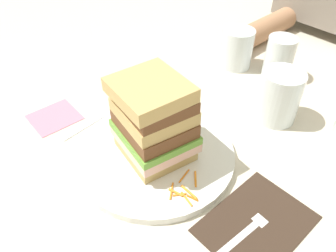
# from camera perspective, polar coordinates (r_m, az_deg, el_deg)

# --- Properties ---
(ground_plane) EXTENTS (3.00, 3.00, 0.00)m
(ground_plane) POSITION_cam_1_polar(r_m,az_deg,el_deg) (0.58, -1.31, -5.31)
(ground_plane) COLOR beige
(main_plate) EXTENTS (0.27, 0.27, 0.01)m
(main_plate) POSITION_cam_1_polar(r_m,az_deg,el_deg) (0.58, -2.19, -4.80)
(main_plate) COLOR white
(main_plate) RESTS_ON ground_plane
(sandwich) EXTENTS (0.14, 0.13, 0.14)m
(sandwich) POSITION_cam_1_polar(r_m,az_deg,el_deg) (0.53, -2.47, 0.94)
(sandwich) COLOR tan
(sandwich) RESTS_ON main_plate
(carrot_shred_0) EXTENTS (0.03, 0.01, 0.00)m
(carrot_shred_0) POSITION_cam_1_polar(r_m,az_deg,el_deg) (0.64, -5.37, 1.46)
(carrot_shred_0) COLOR orange
(carrot_shred_0) RESTS_ON main_plate
(carrot_shred_1) EXTENTS (0.00, 0.03, 0.00)m
(carrot_shred_1) POSITION_cam_1_polar(r_m,az_deg,el_deg) (0.63, -8.12, 0.45)
(carrot_shred_1) COLOR orange
(carrot_shred_1) RESTS_ON main_plate
(carrot_shred_2) EXTENTS (0.02, 0.03, 0.00)m
(carrot_shred_2) POSITION_cam_1_polar(r_m,az_deg,el_deg) (0.64, -7.05, 1.29)
(carrot_shred_2) COLOR orange
(carrot_shred_2) RESTS_ON main_plate
(carrot_shred_3) EXTENTS (0.03, 0.00, 0.00)m
(carrot_shred_3) POSITION_cam_1_polar(r_m,az_deg,el_deg) (0.64, -5.79, 1.03)
(carrot_shred_3) COLOR orange
(carrot_shred_3) RESTS_ON main_plate
(carrot_shred_4) EXTENTS (0.02, 0.01, 0.00)m
(carrot_shred_4) POSITION_cam_1_polar(r_m,az_deg,el_deg) (0.62, -4.98, 0.07)
(carrot_shred_4) COLOR orange
(carrot_shred_4) RESTS_ON main_plate
(carrot_shred_5) EXTENTS (0.02, 0.01, 0.00)m
(carrot_shred_5) POSITION_cam_1_polar(r_m,az_deg,el_deg) (0.52, 1.34, -11.26)
(carrot_shred_5) COLOR orange
(carrot_shred_5) RESTS_ON main_plate
(carrot_shred_6) EXTENTS (0.02, 0.03, 0.00)m
(carrot_shred_6) POSITION_cam_1_polar(r_m,az_deg,el_deg) (0.52, 0.61, -11.03)
(carrot_shred_6) COLOR orange
(carrot_shred_6) RESTS_ON main_plate
(carrot_shred_7) EXTENTS (0.02, 0.02, 0.00)m
(carrot_shred_7) POSITION_cam_1_polar(r_m,az_deg,el_deg) (0.53, 4.75, -8.94)
(carrot_shred_7) COLOR orange
(carrot_shred_7) RESTS_ON main_plate
(carrot_shred_8) EXTENTS (0.03, 0.01, 0.00)m
(carrot_shred_8) POSITION_cam_1_polar(r_m,az_deg,el_deg) (0.51, 3.19, -12.32)
(carrot_shred_8) COLOR orange
(carrot_shred_8) RESTS_ON main_plate
(carrot_shred_9) EXTENTS (0.02, 0.01, 0.00)m
(carrot_shred_9) POSITION_cam_1_polar(r_m,az_deg,el_deg) (0.51, 4.20, -12.15)
(carrot_shred_9) COLOR orange
(carrot_shred_9) RESTS_ON main_plate
(carrot_shred_10) EXTENTS (0.03, 0.00, 0.00)m
(carrot_shred_10) POSITION_cam_1_polar(r_m,az_deg,el_deg) (0.52, 3.61, -11.19)
(carrot_shred_10) COLOR orange
(carrot_shred_10) RESTS_ON main_plate
(carrot_shred_11) EXTENTS (0.01, 0.02, 0.00)m
(carrot_shred_11) POSITION_cam_1_polar(r_m,az_deg,el_deg) (0.51, 2.00, -11.60)
(carrot_shred_11) COLOR orange
(carrot_shred_11) RESTS_ON main_plate
(carrot_shred_12) EXTENTS (0.01, 0.03, 0.00)m
(carrot_shred_12) POSITION_cam_1_polar(r_m,az_deg,el_deg) (0.54, 2.77, -8.49)
(carrot_shred_12) COLOR orange
(carrot_shred_12) RESTS_ON main_plate
(napkin_dark) EXTENTS (0.12, 0.16, 0.00)m
(napkin_dark) POSITION_cam_1_polar(r_m,az_deg,el_deg) (0.52, 14.83, -15.75)
(napkin_dark) COLOR #38281E
(napkin_dark) RESTS_ON ground_plane
(fork) EXTENTS (0.03, 0.17, 0.00)m
(fork) POSITION_cam_1_polar(r_m,az_deg,el_deg) (0.50, 13.21, -17.02)
(fork) COLOR silver
(fork) RESTS_ON napkin_dark
(knife) EXTENTS (0.03, 0.20, 0.00)m
(knife) POSITION_cam_1_polar(r_m,az_deg,el_deg) (0.68, -11.24, 1.82)
(knife) COLOR silver
(knife) RESTS_ON ground_plane
(juice_glass) EXTENTS (0.08, 0.08, 0.10)m
(juice_glass) POSITION_cam_1_polar(r_m,az_deg,el_deg) (0.67, 18.30, 4.42)
(juice_glass) COLOR white
(juice_glass) RESTS_ON ground_plane
(empty_tumbler_0) EXTENTS (0.07, 0.07, 0.09)m
(empty_tumbler_0) POSITION_cam_1_polar(r_m,az_deg,el_deg) (0.82, 11.68, 12.83)
(empty_tumbler_0) COLOR silver
(empty_tumbler_0) RESTS_ON ground_plane
(empty_tumbler_1) EXTENTS (0.06, 0.06, 0.10)m
(empty_tumbler_1) POSITION_cam_1_polar(r_m,az_deg,el_deg) (0.80, 18.41, 10.98)
(empty_tumbler_1) COLOR silver
(empty_tumbler_1) RESTS_ON ground_plane
(napkin_pink) EXTENTS (0.09, 0.09, 0.00)m
(napkin_pink) POSITION_cam_1_polar(r_m,az_deg,el_deg) (0.70, -18.80, 1.47)
(napkin_pink) COLOR pink
(napkin_pink) RESTS_ON ground_plane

